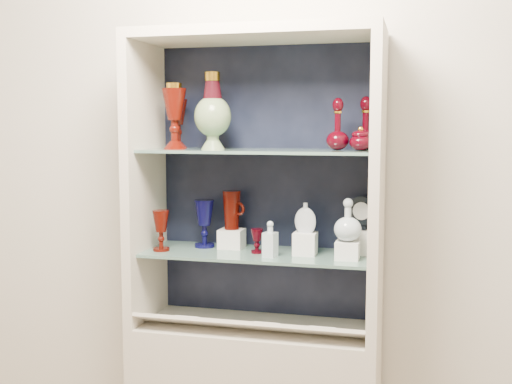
% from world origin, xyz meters
% --- Properties ---
extents(wall_back, '(3.50, 0.02, 2.80)m').
position_xyz_m(wall_back, '(0.00, 1.75, 1.40)').
color(wall_back, silver).
rests_on(wall_back, ground).
extents(cabinet_back_panel, '(0.98, 0.02, 1.15)m').
position_xyz_m(cabinet_back_panel, '(0.00, 1.72, 1.32)').
color(cabinet_back_panel, black).
rests_on(cabinet_back_panel, cabinet_base).
extents(cabinet_side_left, '(0.04, 0.40, 1.15)m').
position_xyz_m(cabinet_side_left, '(-0.48, 1.53, 1.32)').
color(cabinet_side_left, beige).
rests_on(cabinet_side_left, cabinet_base).
extents(cabinet_side_right, '(0.04, 0.40, 1.15)m').
position_xyz_m(cabinet_side_right, '(0.48, 1.53, 1.32)').
color(cabinet_side_right, beige).
rests_on(cabinet_side_right, cabinet_base).
extents(cabinet_top_cap, '(1.00, 0.40, 0.04)m').
position_xyz_m(cabinet_top_cap, '(0.00, 1.53, 1.92)').
color(cabinet_top_cap, beige).
rests_on(cabinet_top_cap, cabinet_side_left).
extents(shelf_lower, '(0.92, 0.34, 0.01)m').
position_xyz_m(shelf_lower, '(0.00, 1.55, 1.04)').
color(shelf_lower, slate).
rests_on(shelf_lower, cabinet_side_left).
extents(shelf_upper, '(0.92, 0.34, 0.01)m').
position_xyz_m(shelf_upper, '(0.00, 1.55, 1.46)').
color(shelf_upper, slate).
rests_on(shelf_upper, cabinet_side_left).
extents(label_ledge, '(0.92, 0.17, 0.09)m').
position_xyz_m(label_ledge, '(0.00, 1.42, 0.78)').
color(label_ledge, beige).
rests_on(label_ledge, cabinet_base).
extents(label_card_0, '(0.10, 0.06, 0.03)m').
position_xyz_m(label_card_0, '(0.29, 1.42, 0.80)').
color(label_card_0, white).
rests_on(label_card_0, label_ledge).
extents(label_card_1, '(0.10, 0.06, 0.03)m').
position_xyz_m(label_card_1, '(0.08, 1.42, 0.80)').
color(label_card_1, white).
rests_on(label_card_1, label_ledge).
extents(label_card_2, '(0.10, 0.06, 0.03)m').
position_xyz_m(label_card_2, '(-0.25, 1.42, 0.80)').
color(label_card_2, white).
rests_on(label_card_2, label_ledge).
extents(pedestal_lamp_left, '(0.13, 0.13, 0.27)m').
position_xyz_m(pedestal_lamp_left, '(-0.34, 1.53, 1.60)').
color(pedestal_lamp_left, '#4F0E06').
rests_on(pedestal_lamp_left, shelf_upper).
extents(pedestal_lamp_right, '(0.11, 0.11, 0.22)m').
position_xyz_m(pedestal_lamp_right, '(-0.37, 1.62, 1.58)').
color(pedestal_lamp_right, '#4F0E06').
rests_on(pedestal_lamp_right, shelf_upper).
extents(enamel_urn, '(0.18, 0.18, 0.31)m').
position_xyz_m(enamel_urn, '(-0.18, 1.54, 1.62)').
color(enamel_urn, '#0A401D').
rests_on(enamel_urn, shelf_upper).
extents(ruby_decanter_a, '(0.11, 0.11, 0.23)m').
position_xyz_m(ruby_decanter_a, '(0.32, 1.56, 1.58)').
color(ruby_decanter_a, '#3C0109').
rests_on(ruby_decanter_a, shelf_upper).
extents(ruby_decanter_b, '(0.10, 0.10, 0.22)m').
position_xyz_m(ruby_decanter_b, '(0.42, 1.64, 1.58)').
color(ruby_decanter_b, '#3C0109').
rests_on(ruby_decanter_b, shelf_upper).
extents(lidded_bowl, '(0.11, 0.11, 0.10)m').
position_xyz_m(lidded_bowl, '(0.41, 1.54, 1.52)').
color(lidded_bowl, '#3C0109').
rests_on(lidded_bowl, shelf_upper).
extents(cobalt_goblet, '(0.11, 0.11, 0.20)m').
position_xyz_m(cobalt_goblet, '(-0.25, 1.60, 1.15)').
color(cobalt_goblet, '#0B0A40').
rests_on(cobalt_goblet, shelf_lower).
extents(ruby_goblet_tall, '(0.08, 0.08, 0.17)m').
position_xyz_m(ruby_goblet_tall, '(-0.39, 1.48, 1.13)').
color(ruby_goblet_tall, '#4F0E06').
rests_on(ruby_goblet_tall, shelf_lower).
extents(ruby_goblet_small, '(0.05, 0.05, 0.10)m').
position_xyz_m(ruby_goblet_small, '(0.00, 1.53, 1.10)').
color(ruby_goblet_small, '#3C0109').
rests_on(ruby_goblet_small, shelf_lower).
extents(riser_ruby_pitcher, '(0.10, 0.10, 0.08)m').
position_xyz_m(riser_ruby_pitcher, '(-0.13, 1.61, 1.09)').
color(riser_ruby_pitcher, silver).
rests_on(riser_ruby_pitcher, shelf_lower).
extents(ruby_pitcher, '(0.14, 0.12, 0.16)m').
position_xyz_m(ruby_pitcher, '(-0.13, 1.61, 1.21)').
color(ruby_pitcher, '#4F0E06').
rests_on(ruby_pitcher, riser_ruby_pitcher).
extents(clear_square_bottle, '(0.06, 0.06, 0.14)m').
position_xyz_m(clear_square_bottle, '(0.07, 1.47, 1.12)').
color(clear_square_bottle, '#A8BAC3').
rests_on(clear_square_bottle, shelf_lower).
extents(riser_flat_flask, '(0.09, 0.09, 0.09)m').
position_xyz_m(riser_flat_flask, '(0.20, 1.55, 1.09)').
color(riser_flat_flask, silver).
rests_on(riser_flat_flask, shelf_lower).
extents(flat_flask, '(0.09, 0.05, 0.12)m').
position_xyz_m(flat_flask, '(0.20, 1.55, 1.20)').
color(flat_flask, silver).
rests_on(flat_flask, riser_flat_flask).
extents(riser_clear_round_decanter, '(0.09, 0.09, 0.07)m').
position_xyz_m(riser_clear_round_decanter, '(0.37, 1.50, 1.08)').
color(riser_clear_round_decanter, silver).
rests_on(riser_clear_round_decanter, shelf_lower).
extents(clear_round_decanter, '(0.13, 0.13, 0.16)m').
position_xyz_m(clear_round_decanter, '(0.37, 1.50, 1.20)').
color(clear_round_decanter, '#A8BAC3').
rests_on(clear_round_decanter, riser_clear_round_decanter).
extents(riser_cameo_medallion, '(0.08, 0.08, 0.10)m').
position_xyz_m(riser_cameo_medallion, '(0.42, 1.61, 1.10)').
color(riser_cameo_medallion, silver).
rests_on(riser_cameo_medallion, shelf_lower).
extents(cameo_medallion, '(0.13, 0.08, 0.14)m').
position_xyz_m(cameo_medallion, '(0.42, 1.61, 1.22)').
color(cameo_medallion, black).
rests_on(cameo_medallion, riser_cameo_medallion).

